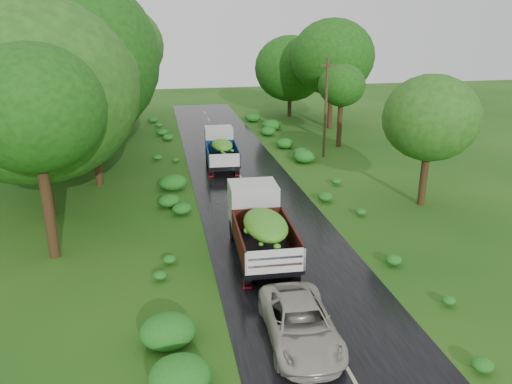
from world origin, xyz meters
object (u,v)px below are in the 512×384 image
object	(u,v)px
truck_near	(260,223)
utility_pole	(326,107)
car	(300,324)
truck_far	(221,147)

from	to	relation	value
truck_near	utility_pole	distance (m)	17.27
car	truck_far	bearing A→B (deg)	92.37
truck_near	car	size ratio (longest dim) A/B	1.39
truck_far	car	size ratio (longest dim) A/B	1.26
truck_near	truck_far	distance (m)	14.19
truck_near	utility_pole	size ratio (longest dim) A/B	0.89
truck_far	car	bearing A→B (deg)	-87.39
car	utility_pole	bearing A→B (deg)	72.24
car	utility_pole	size ratio (longest dim) A/B	0.64
utility_pole	truck_far	bearing A→B (deg)	178.28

